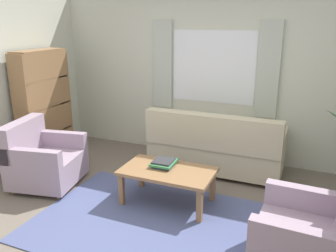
{
  "coord_description": "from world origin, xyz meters",
  "views": [
    {
      "loc": [
        1.47,
        -3.02,
        2.16
      ],
      "look_at": [
        -0.12,
        0.7,
        0.91
      ],
      "focal_mm": 37.29,
      "sensor_mm": 36.0,
      "label": 1
    }
  ],
  "objects_px": {
    "armchair_right": "(311,238)",
    "bookshelf": "(47,110)",
    "couch": "(215,147)",
    "armchair_left": "(43,160)",
    "coffee_table": "(168,174)",
    "book_stack_on_table": "(164,163)"
  },
  "relations": [
    {
      "from": "armchair_right",
      "to": "bookshelf",
      "type": "height_order",
      "value": "bookshelf"
    },
    {
      "from": "couch",
      "to": "armchair_right",
      "type": "xyz_separation_m",
      "value": [
        1.35,
        -1.78,
        -0.01
      ]
    },
    {
      "from": "armchair_left",
      "to": "couch",
      "type": "bearing_deg",
      "value": -68.1
    },
    {
      "from": "couch",
      "to": "armchair_left",
      "type": "relative_size",
      "value": 1.93
    },
    {
      "from": "coffee_table",
      "to": "book_stack_on_table",
      "type": "distance_m",
      "value": 0.16
    },
    {
      "from": "couch",
      "to": "bookshelf",
      "type": "distance_m",
      "value": 2.67
    },
    {
      "from": "couch",
      "to": "armchair_right",
      "type": "distance_m",
      "value": 2.23
    },
    {
      "from": "couch",
      "to": "bookshelf",
      "type": "relative_size",
      "value": 1.1
    },
    {
      "from": "coffee_table",
      "to": "bookshelf",
      "type": "relative_size",
      "value": 0.64
    },
    {
      "from": "armchair_right",
      "to": "book_stack_on_table",
      "type": "xyz_separation_m",
      "value": [
        -1.71,
        0.74,
        0.12
      ]
    },
    {
      "from": "couch",
      "to": "coffee_table",
      "type": "relative_size",
      "value": 1.73
    },
    {
      "from": "armchair_right",
      "to": "bookshelf",
      "type": "distance_m",
      "value": 4.16
    },
    {
      "from": "couch",
      "to": "book_stack_on_table",
      "type": "height_order",
      "value": "couch"
    },
    {
      "from": "armchair_right",
      "to": "couch",
      "type": "bearing_deg",
      "value": -140.07
    },
    {
      "from": "armchair_left",
      "to": "bookshelf",
      "type": "relative_size",
      "value": 0.57
    },
    {
      "from": "couch",
      "to": "armchair_right",
      "type": "bearing_deg",
      "value": 127.19
    },
    {
      "from": "armchair_left",
      "to": "armchair_right",
      "type": "height_order",
      "value": "same"
    },
    {
      "from": "couch",
      "to": "armchair_right",
      "type": "height_order",
      "value": "couch"
    },
    {
      "from": "armchair_right",
      "to": "coffee_table",
      "type": "xyz_separation_m",
      "value": [
        -1.62,
        0.65,
        0.03
      ]
    },
    {
      "from": "coffee_table",
      "to": "armchair_right",
      "type": "bearing_deg",
      "value": -21.72
    },
    {
      "from": "armchair_right",
      "to": "book_stack_on_table",
      "type": "height_order",
      "value": "armchair_right"
    },
    {
      "from": "bookshelf",
      "to": "couch",
      "type": "bearing_deg",
      "value": 101.19
    }
  ]
}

